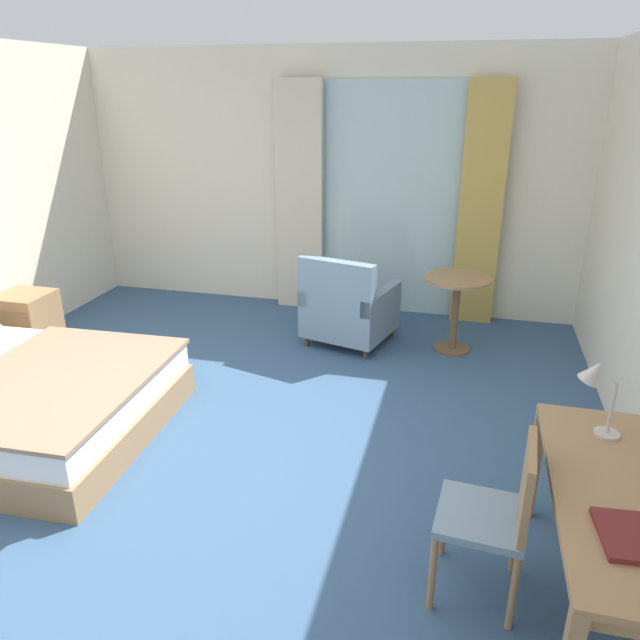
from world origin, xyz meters
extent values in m
cube|color=#38567A|center=(0.00, 0.00, -0.05)|extent=(6.02, 7.08, 0.10)
cube|color=silver|center=(0.00, 3.28, 1.37)|extent=(5.62, 0.12, 2.75)
cube|color=silver|center=(0.69, 3.20, 1.21)|extent=(1.45, 0.02, 2.42)
cube|color=beige|center=(-0.26, 3.10, 1.21)|extent=(0.51, 0.10, 2.43)
cube|color=tan|center=(1.63, 3.10, 1.21)|extent=(0.43, 0.10, 2.43)
cube|color=#9E754C|center=(-1.46, 0.03, 0.12)|extent=(1.96, 1.75, 0.24)
cube|color=white|center=(-1.46, 0.03, 0.34)|extent=(1.91, 1.70, 0.20)
cube|color=#99755B|center=(-1.15, 0.04, 0.45)|extent=(1.32, 1.71, 0.03)
cube|color=#9E754C|center=(-2.44, 1.32, 0.27)|extent=(0.45, 0.45, 0.54)
cube|color=olive|center=(-2.44, 1.10, 0.38)|extent=(0.39, 0.01, 0.13)
cube|color=#9E754C|center=(2.30, -0.72, 0.71)|extent=(0.61, 1.43, 0.04)
cube|color=#9E754C|center=(2.30, -0.72, 0.65)|extent=(0.56, 1.36, 0.08)
cube|color=#9E754C|center=(2.57, -0.03, 0.34)|extent=(0.06, 0.06, 0.69)
cube|color=#9E754C|center=(2.02, -0.03, 0.34)|extent=(0.06, 0.06, 0.69)
cube|color=gray|center=(1.72, -0.68, 0.44)|extent=(0.44, 0.45, 0.04)
cube|color=#9E754C|center=(1.90, -0.69, 0.66)|extent=(0.07, 0.40, 0.40)
cylinder|color=#9E754C|center=(1.55, -0.48, 0.21)|extent=(0.04, 0.04, 0.42)
cylinder|color=#9E754C|center=(1.52, -0.85, 0.21)|extent=(0.04, 0.04, 0.42)
cylinder|color=#9E754C|center=(1.91, -0.51, 0.21)|extent=(0.04, 0.04, 0.42)
cylinder|color=#9E754C|center=(1.88, -0.88, 0.21)|extent=(0.04, 0.04, 0.42)
cylinder|color=#B7B2A8|center=(2.30, -0.26, 0.73)|extent=(0.12, 0.12, 0.02)
cylinder|color=#B7B2A8|center=(2.30, -0.26, 0.88)|extent=(0.02, 0.02, 0.28)
cone|color=#B7B2A8|center=(2.19, -0.25, 1.06)|extent=(0.15, 0.11, 0.15)
cube|color=maroon|center=(2.25, -1.03, 0.74)|extent=(0.25, 0.31, 0.02)
cube|color=gray|center=(0.50, 2.23, 0.26)|extent=(0.91, 0.91, 0.31)
cube|color=gray|center=(0.42, 1.93, 0.65)|extent=(0.75, 0.31, 0.48)
cube|color=gray|center=(0.81, 2.15, 0.49)|extent=(0.29, 0.74, 0.16)
cube|color=gray|center=(0.18, 2.32, 0.49)|extent=(0.29, 0.74, 0.16)
cylinder|color=#4C3D2D|center=(0.88, 2.45, 0.05)|extent=(0.04, 0.04, 0.10)
cylinder|color=#4C3D2D|center=(0.27, 2.61, 0.05)|extent=(0.04, 0.04, 0.10)
cylinder|color=#4C3D2D|center=(0.72, 1.85, 0.05)|extent=(0.04, 0.04, 0.10)
cylinder|color=#4C3D2D|center=(0.11, 2.01, 0.05)|extent=(0.04, 0.04, 0.10)
cylinder|color=#9E754C|center=(1.48, 2.26, 0.71)|extent=(0.61, 0.61, 0.03)
cylinder|color=brown|center=(1.48, 2.26, 0.35)|extent=(0.07, 0.07, 0.69)
cylinder|color=brown|center=(1.48, 2.26, 0.01)|extent=(0.34, 0.34, 0.02)
camera|label=1|loc=(1.54, -3.09, 2.35)|focal=33.48mm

